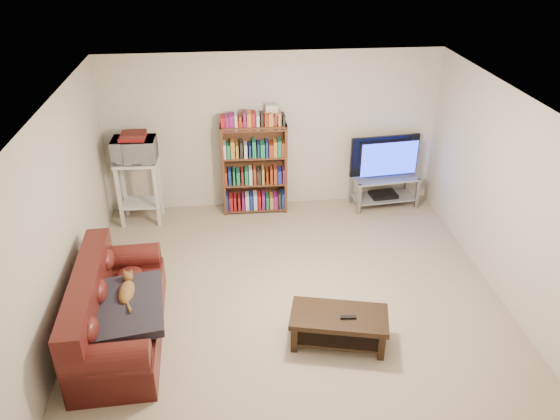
{
  "coord_description": "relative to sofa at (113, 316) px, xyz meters",
  "views": [
    {
      "loc": [
        -0.68,
        -5.23,
        4.08
      ],
      "look_at": [
        -0.1,
        0.4,
        1.0
      ],
      "focal_mm": 35.0,
      "sensor_mm": 36.0,
      "label": 1
    }
  ],
  "objects": [
    {
      "name": "floor",
      "position": [
        1.99,
        0.5,
        -0.3
      ],
      "size": [
        5.0,
        5.0,
        0.0
      ],
      "primitive_type": "plane",
      "color": "tan",
      "rests_on": "ground"
    },
    {
      "name": "ceiling",
      "position": [
        1.99,
        0.5,
        2.1
      ],
      "size": [
        5.0,
        5.0,
        0.0
      ],
      "primitive_type": "plane",
      "rotation": [
        3.14,
        0.0,
        0.0
      ],
      "color": "white",
      "rests_on": "ground"
    },
    {
      "name": "wall_back",
      "position": [
        1.99,
        3.0,
        0.9
      ],
      "size": [
        5.0,
        0.0,
        5.0
      ],
      "primitive_type": "plane",
      "rotation": [
        1.57,
        0.0,
        0.0
      ],
      "color": "beige",
      "rests_on": "ground"
    },
    {
      "name": "wall_front",
      "position": [
        1.99,
        -2.0,
        0.9
      ],
      "size": [
        5.0,
        0.0,
        5.0
      ],
      "primitive_type": "plane",
      "rotation": [
        -1.57,
        0.0,
        0.0
      ],
      "color": "beige",
      "rests_on": "ground"
    },
    {
      "name": "wall_left",
      "position": [
        -0.51,
        0.5,
        0.9
      ],
      "size": [
        0.0,
        5.0,
        5.0
      ],
      "primitive_type": "plane",
      "rotation": [
        1.57,
        0.0,
        1.57
      ],
      "color": "beige",
      "rests_on": "ground"
    },
    {
      "name": "wall_right",
      "position": [
        4.49,
        0.5,
        0.9
      ],
      "size": [
        0.0,
        5.0,
        5.0
      ],
      "primitive_type": "plane",
      "rotation": [
        1.57,
        0.0,
        -1.57
      ],
      "color": "beige",
      "rests_on": "ground"
    },
    {
      "name": "sofa",
      "position": [
        0.0,
        0.0,
        0.0
      ],
      "size": [
        0.92,
        1.98,
        0.83
      ],
      "rotation": [
        0.0,
        0.0,
        0.04
      ],
      "color": "#4D1714",
      "rests_on": "floor"
    },
    {
      "name": "blanket",
      "position": [
        0.18,
        -0.13,
        0.2
      ],
      "size": [
        0.87,
        1.06,
        0.18
      ],
      "primitive_type": "cube",
      "rotation": [
        0.05,
        -0.04,
        0.12
      ],
      "color": "#24212A",
      "rests_on": "sofa"
    },
    {
      "name": "cat",
      "position": [
        0.17,
        0.05,
        0.26
      ],
      "size": [
        0.23,
        0.54,
        0.16
      ],
      "primitive_type": null,
      "rotation": [
        0.0,
        0.0,
        0.04
      ],
      "color": "brown",
      "rests_on": "sofa"
    },
    {
      "name": "coffee_table",
      "position": [
        2.4,
        -0.31,
        -0.04
      ],
      "size": [
        1.12,
        0.74,
        0.37
      ],
      "rotation": [
        0.0,
        0.0,
        -0.23
      ],
      "color": "black",
      "rests_on": "floor"
    },
    {
      "name": "remote",
      "position": [
        2.48,
        -0.38,
        0.08
      ],
      "size": [
        0.17,
        0.06,
        0.02
      ],
      "primitive_type": "cube",
      "rotation": [
        0.0,
        0.0,
        -0.08
      ],
      "color": "black",
      "rests_on": "coffee_table"
    },
    {
      "name": "tv_stand",
      "position": [
        3.72,
        2.72,
        0.04
      ],
      "size": [
        1.05,
        0.56,
        0.5
      ],
      "rotation": [
        0.0,
        0.0,
        0.1
      ],
      "color": "#999EA3",
      "rests_on": "floor"
    },
    {
      "name": "television",
      "position": [
        3.72,
        2.72,
        0.52
      ],
      "size": [
        1.09,
        0.26,
        0.63
      ],
      "primitive_type": "imported",
      "rotation": [
        0.0,
        0.0,
        3.25
      ],
      "color": "black",
      "rests_on": "tv_stand"
    },
    {
      "name": "dvd_player",
      "position": [
        3.72,
        2.72,
        -0.11
      ],
      "size": [
        0.43,
        0.32,
        0.06
      ],
      "primitive_type": "cube",
      "rotation": [
        0.0,
        0.0,
        0.1
      ],
      "color": "black",
      "rests_on": "tv_stand"
    },
    {
      "name": "bookshelf",
      "position": [
        1.7,
        2.78,
        0.42
      ],
      "size": [
        0.98,
        0.31,
        1.4
      ],
      "rotation": [
        0.0,
        0.0,
        -0.01
      ],
      "color": "#532F1C",
      "rests_on": "floor"
    },
    {
      "name": "shelf_clutter",
      "position": [
        1.79,
        2.79,
        1.21
      ],
      "size": [
        0.71,
        0.22,
        0.28
      ],
      "rotation": [
        0.0,
        0.0,
        -0.01
      ],
      "color": "silver",
      "rests_on": "bookshelf"
    },
    {
      "name": "microwave_stand",
      "position": [
        -0.0,
        2.61,
        0.33
      ],
      "size": [
        0.62,
        0.46,
        0.98
      ],
      "rotation": [
        0.0,
        0.0,
        -0.03
      ],
      "color": "silver",
      "rests_on": "floor"
    },
    {
      "name": "microwave",
      "position": [
        -0.0,
        2.61,
        0.85
      ],
      "size": [
        0.61,
        0.43,
        0.33
      ],
      "primitive_type": "imported",
      "rotation": [
        0.0,
        0.0,
        -0.03
      ],
      "color": "silver",
      "rests_on": "microwave_stand"
    },
    {
      "name": "game_boxes",
      "position": [
        -0.0,
        2.61,
        1.04
      ],
      "size": [
        0.36,
        0.32,
        0.05
      ],
      "primitive_type": "cube",
      "rotation": [
        0.0,
        0.0,
        -0.03
      ],
      "color": "maroon",
      "rests_on": "microwave"
    }
  ]
}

